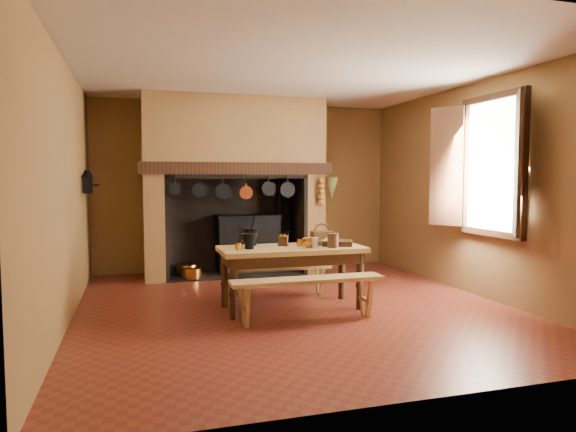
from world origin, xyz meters
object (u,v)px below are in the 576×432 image
object	(u,v)px
mixing_bowl	(317,241)
iron_range	(248,242)
work_table	(292,257)
coffee_grinder	(283,240)
wicker_basket	(322,236)
bench_front	(308,289)

from	to	relation	value
mixing_bowl	iron_range	bearing A→B (deg)	98.38
work_table	coffee_grinder	xyz separation A→B (m)	(-0.07, 0.13, 0.18)
work_table	wicker_basket	size ratio (longest dim) A/B	6.36
coffee_grinder	mixing_bowl	size ratio (longest dim) A/B	0.56
bench_front	coffee_grinder	distance (m)	0.85
bench_front	wicker_basket	distance (m)	1.08
coffee_grinder	wicker_basket	bearing A→B (deg)	35.60
iron_range	bench_front	world-z (taller)	iron_range
work_table	bench_front	xyz separation A→B (m)	(-0.00, -0.59, -0.26)
mixing_bowl	coffee_grinder	bearing A→B (deg)	178.15
iron_range	wicker_basket	size ratio (longest dim) A/B	6.01
iron_range	wicker_basket	bearing A→B (deg)	-78.18
iron_range	mixing_bowl	world-z (taller)	iron_range
mixing_bowl	wicker_basket	distance (m)	0.20
work_table	mixing_bowl	bearing A→B (deg)	17.61
mixing_bowl	wicker_basket	world-z (taller)	wicker_basket
wicker_basket	mixing_bowl	bearing A→B (deg)	-124.89
work_table	iron_range	bearing A→B (deg)	89.89
work_table	wicker_basket	distance (m)	0.58
coffee_grinder	mixing_bowl	xyz separation A→B (m)	(0.43, -0.01, -0.03)
coffee_grinder	wicker_basket	size ratio (longest dim) A/B	0.66
iron_range	wicker_basket	distance (m)	2.32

